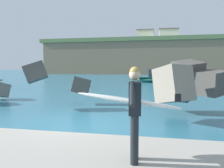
# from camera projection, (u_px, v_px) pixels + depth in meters

# --- Properties ---
(ground_plane) EXTENTS (400.00, 400.00, 0.00)m
(ground_plane) POSITION_uv_depth(u_px,v_px,m) (77.00, 123.00, 7.78)
(ground_plane) COLOR #2D6B84
(breakwater_jetty) EXTENTS (32.97, 7.32, 2.43)m
(breakwater_jetty) POSITION_uv_depth(u_px,v_px,m) (102.00, 87.00, 9.35)
(breakwater_jetty) COLOR #605B56
(breakwater_jetty) RESTS_ON ground
(surfer_with_board) EXTENTS (2.12, 1.26, 1.78)m
(surfer_with_board) POSITION_uv_depth(u_px,v_px,m) (133.00, 106.00, 4.10)
(surfer_with_board) COLOR black
(surfer_with_board) RESTS_ON walkway_path
(boat_mid_left) EXTENTS (4.09, 1.91, 1.81)m
(boat_mid_left) POSITION_uv_depth(u_px,v_px,m) (151.00, 78.00, 29.84)
(boat_mid_left) COLOR #1E6656
(boat_mid_left) RESTS_ON ground
(mooring_buoy_inner) EXTENTS (0.44, 0.44, 0.44)m
(mooring_buoy_inner) POSITION_uv_depth(u_px,v_px,m) (89.00, 85.00, 22.34)
(mooring_buoy_inner) COLOR silver
(mooring_buoy_inner) RESTS_ON ground
(mooring_buoy_outer) EXTENTS (0.44, 0.44, 0.44)m
(mooring_buoy_outer) POSITION_uv_depth(u_px,v_px,m) (177.00, 83.00, 26.04)
(mooring_buoy_outer) COLOR #E54C1E
(mooring_buoy_outer) RESTS_ON ground
(headland_bluff) EXTENTS (104.14, 41.46, 11.26)m
(headland_bluff) POSITION_uv_depth(u_px,v_px,m) (197.00, 58.00, 80.61)
(headland_bluff) COLOR #847056
(headland_bluff) RESTS_ON ground
(station_building_west) EXTENTS (6.57, 6.26, 5.49)m
(station_building_west) POSITION_uv_depth(u_px,v_px,m) (145.00, 37.00, 85.58)
(station_building_west) COLOR beige
(station_building_west) RESTS_ON headland_bluff
(station_building_central) EXTENTS (6.72, 6.11, 4.27)m
(station_building_central) POSITION_uv_depth(u_px,v_px,m) (168.00, 36.00, 76.68)
(station_building_central) COLOR silver
(station_building_central) RESTS_ON headland_bluff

